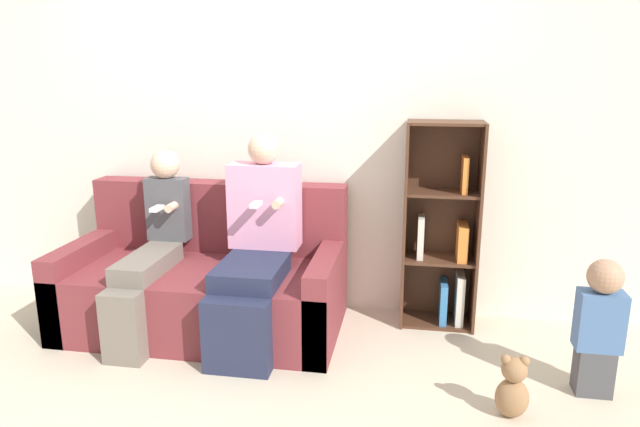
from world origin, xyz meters
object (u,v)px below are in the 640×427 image
at_px(bookshelf, 443,234).
at_px(teddy_bear, 513,388).
at_px(child_seated, 151,246).
at_px(couch, 206,282).
at_px(toddler_standing, 599,324).
at_px(adult_seated, 257,239).

bearing_deg(bookshelf, teddy_bear, -73.58).
bearing_deg(bookshelf, child_seated, -165.53).
xyz_separation_m(couch, child_seated, (-0.29, -0.15, 0.27)).
xyz_separation_m(child_seated, bookshelf, (1.78, 0.46, 0.03)).
bearing_deg(child_seated, bookshelf, 14.47).
bearing_deg(toddler_standing, couch, 168.78).
xyz_separation_m(couch, toddler_standing, (2.24, -0.44, 0.09)).
bearing_deg(bookshelf, couch, -168.23).
bearing_deg(couch, child_seated, -152.78).
xyz_separation_m(couch, adult_seated, (0.38, -0.12, 0.34)).
xyz_separation_m(bookshelf, teddy_bear, (0.31, -1.04, -0.45)).
distance_m(child_seated, toddler_standing, 2.55).
xyz_separation_m(adult_seated, toddler_standing, (1.86, -0.33, -0.25)).
relative_size(couch, bookshelf, 1.31).
xyz_separation_m(toddler_standing, bookshelf, (-0.75, 0.75, 0.21)).
distance_m(couch, child_seated, 0.42).
height_order(adult_seated, child_seated, adult_seated).
relative_size(bookshelf, teddy_bear, 4.10).
bearing_deg(adult_seated, couch, 162.98).
relative_size(couch, child_seated, 1.54).
xyz_separation_m(adult_seated, bookshelf, (1.11, 0.43, -0.04)).
bearing_deg(couch, teddy_bear, -22.17).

